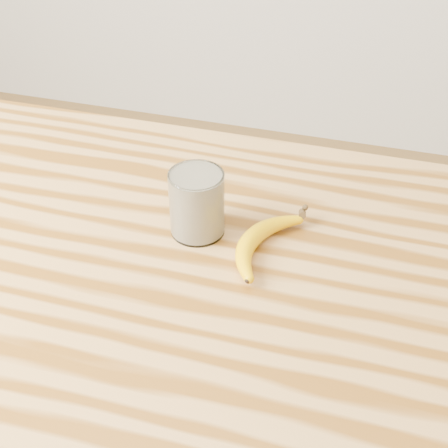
# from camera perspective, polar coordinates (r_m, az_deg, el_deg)

# --- Properties ---
(table) EXTENTS (1.20, 0.80, 0.90)m
(table) POSITION_cam_1_polar(r_m,az_deg,el_deg) (1.13, -7.28, -7.06)
(table) COLOR #AE7D42
(table) RESTS_ON ground
(smoothie_glass) EXTENTS (0.09, 0.09, 0.12)m
(smoothie_glass) POSITION_cam_1_polar(r_m,az_deg,el_deg) (1.03, -2.50, 1.93)
(smoothie_glass) COLOR white
(smoothie_glass) RESTS_ON table
(banana) EXTENTS (0.16, 0.27, 0.03)m
(banana) POSITION_cam_1_polar(r_m,az_deg,el_deg) (1.02, 2.51, -1.33)
(banana) COLOR #E8A800
(banana) RESTS_ON table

